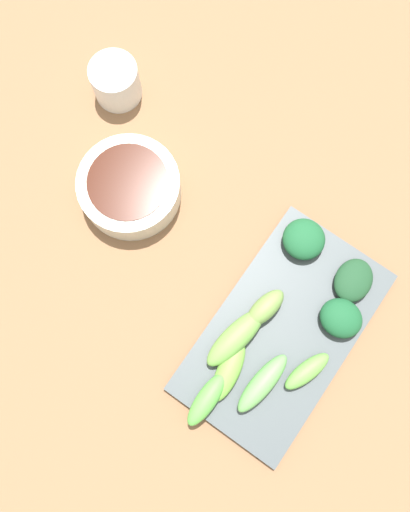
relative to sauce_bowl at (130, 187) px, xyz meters
name	(u,v)px	position (x,y,z in m)	size (l,w,h in m)	color
tabletop	(218,280)	(0.16, -0.03, -0.03)	(2.10, 2.10, 0.02)	#8B6242
sauce_bowl	(130,187)	(0.00, 0.00, 0.00)	(0.13, 0.13, 0.05)	silver
serving_plate	(283,332)	(0.27, -0.04, -0.02)	(0.17, 0.29, 0.01)	#464E51
broccoli_stalk_0	(264,310)	(0.23, -0.03, 0.00)	(0.03, 0.06, 0.03)	#77A04B
broccoli_stalk_1	(262,383)	(0.28, -0.11, 0.00)	(0.03, 0.09, 0.03)	#6BB65A
broccoli_stalk_2	(228,371)	(0.24, -0.12, 0.00)	(0.03, 0.08, 0.02)	#6EA93F
broccoli_leafy_3	(353,280)	(0.31, 0.06, 0.00)	(0.05, 0.06, 0.02)	#1E4728
broccoli_stalk_4	(236,338)	(0.23, -0.08, 0.00)	(0.03, 0.10, 0.03)	#70A848
broccoli_leafy_5	(304,239)	(0.23, 0.07, 0.00)	(0.06, 0.06, 0.03)	#1D5A31
broccoli_stalk_6	(207,399)	(0.24, -0.16, 0.00)	(0.03, 0.07, 0.03)	#5DBC48
broccoli_leafy_7	(341,318)	(0.32, 0.01, 0.00)	(0.05, 0.05, 0.03)	#1B572F
broccoli_stalk_8	(307,371)	(0.32, -0.07, 0.00)	(0.02, 0.07, 0.02)	#68B047
tea_cup	(116,82)	(-0.11, 0.11, 0.00)	(0.07, 0.07, 0.06)	silver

